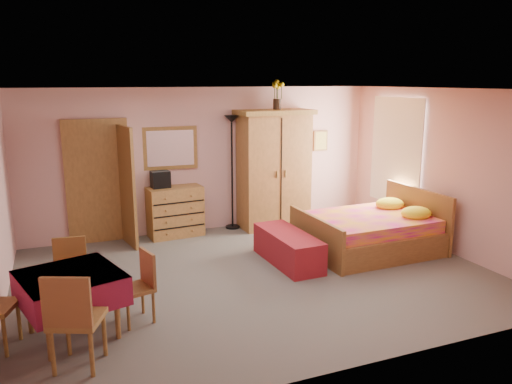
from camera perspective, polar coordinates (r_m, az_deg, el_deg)
name	(u,v)px	position (r m, az deg, el deg)	size (l,w,h in m)	color
floor	(257,276)	(7.19, 0.16, -9.53)	(6.50, 6.50, 0.00)	#635F57
ceiling	(257,89)	(6.66, 0.17, 11.66)	(6.50, 6.50, 0.00)	brown
wall_back	(206,160)	(9.13, -5.77, 3.67)	(6.50, 0.10, 2.60)	#CE9995
wall_front	(361,239)	(4.66, 11.87, -5.30)	(6.50, 0.10, 2.60)	#CE9995
wall_right	(445,171)	(8.56, 20.78, 2.30)	(0.10, 5.00, 2.60)	#CE9995
doorway	(98,183)	(8.82, -17.60, 1.01)	(1.06, 0.12, 2.15)	#9E6B35
window	(396,152)	(9.41, 15.75, 4.45)	(0.08, 1.40, 1.95)	white
picture_back	(320,141)	(9.98, 7.37, 5.84)	(0.30, 0.04, 0.40)	#D8BF59
chest_of_drawers	(175,212)	(8.95, -9.21, -2.22)	(0.94, 0.47, 0.89)	#A26E37
wall_mirror	(170,148)	(8.94, -9.76, 4.98)	(0.96, 0.05, 0.75)	silver
stereo	(160,179)	(8.81, -10.88, 1.43)	(0.31, 0.23, 0.29)	black
floor_lamp	(232,173)	(9.18, -2.75, 2.20)	(0.27, 0.27, 2.10)	black
wardrobe	(274,169)	(9.29, 2.05, 2.61)	(1.40, 0.72, 2.19)	#A66E38
sunflower_vase	(277,95)	(9.22, 2.45, 11.05)	(0.21, 0.21, 0.53)	yellow
bed	(368,222)	(8.27, 12.73, -3.38)	(2.06, 1.62, 0.95)	#D4148E
bench	(288,248)	(7.61, 3.68, -6.39)	(0.52, 1.42, 0.47)	maroon
dining_table	(72,305)	(5.84, -20.26, -12.01)	(0.97, 0.97, 0.71)	maroon
chair_south	(77,318)	(5.20, -19.75, -13.41)	(0.45, 0.45, 1.00)	olive
chair_north	(70,275)	(6.47, -20.48, -8.90)	(0.39, 0.39, 0.85)	#AB7B3A
chair_east	(135,288)	(5.93, -13.69, -10.62)	(0.37, 0.37, 0.82)	olive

